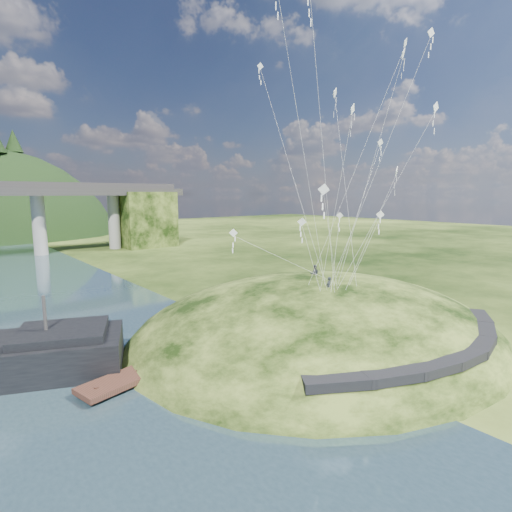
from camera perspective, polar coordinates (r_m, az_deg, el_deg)
ground at (r=31.12m, az=1.39°, el=-14.94°), size 320.00×320.00×0.00m
grass_hill at (r=38.22m, az=8.69°, el=-12.82°), size 36.00×32.00×13.00m
footpath at (r=30.51m, az=25.17°, el=-12.09°), size 22.29×5.84×0.83m
wooden_dock at (r=31.13m, az=-11.73°, el=-14.23°), size 14.43×5.17×1.02m
kite_flyers at (r=37.33m, az=8.89°, el=-1.69°), size 4.00×5.20×1.79m
kite_swarm at (r=35.64m, az=13.38°, el=18.41°), size 17.84×15.13×19.44m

